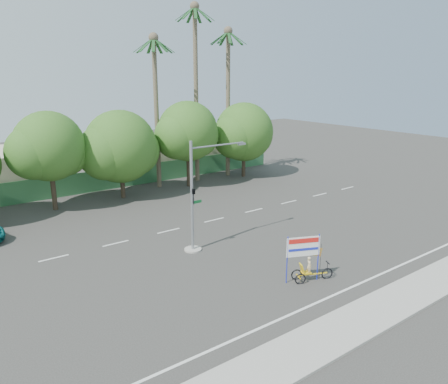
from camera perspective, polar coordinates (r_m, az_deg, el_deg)
ground at (r=26.58m, az=5.27°, el=-9.01°), size 120.00×120.00×0.00m
sidewalk_near at (r=22.20m, az=18.71°, el=-14.88°), size 50.00×2.40×0.12m
fence at (r=43.80m, az=-13.75°, el=1.80°), size 38.00×0.08×2.00m
building_right at (r=51.02m, az=-7.53°, el=4.91°), size 14.00×8.00×3.60m
tree_left at (r=37.56m, az=-21.95°, el=5.24°), size 6.66×5.60×8.07m
tree_center at (r=39.56m, az=-13.46°, el=5.52°), size 7.62×6.40×7.85m
tree_right at (r=42.64m, az=-4.81°, el=7.62°), size 6.90×5.80×8.36m
tree_far_right at (r=46.75m, az=2.57°, el=7.61°), size 7.38×6.20×7.94m
palm_tall at (r=44.62m, az=-3.71°, el=14.72°), size 3.73×3.79×17.45m
palm_mid at (r=46.94m, az=0.53°, el=13.48°), size 3.73×3.79×15.45m
palm_short at (r=42.39m, az=-8.90°, el=12.37°), size 3.73×3.79×14.45m
traffic_signal at (r=27.26m, az=-3.64°, el=-1.78°), size 4.72×1.10×7.00m
trike_billboard at (r=24.15m, az=10.79°, el=-9.01°), size 2.53×1.30×2.69m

